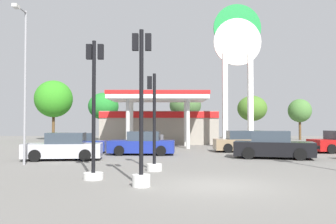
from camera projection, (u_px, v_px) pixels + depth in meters
ground_plane at (214, 186)px, 11.96m from camera, size 90.00×90.00×0.00m
gas_station at (159, 124)px, 35.85m from camera, size 11.42×11.60×4.69m
station_pole_sign at (237, 56)px, 30.47m from camera, size 4.06×0.56×12.27m
car_0 at (142, 144)px, 23.61m from camera, size 4.44×2.19×1.55m
car_3 at (64, 148)px, 20.30m from camera, size 4.47×2.28×1.55m
car_4 at (79, 144)px, 25.01m from camera, size 3.95×1.87×1.40m
car_5 at (273, 146)px, 21.19m from camera, size 4.91×3.05×1.64m
car_6 at (244, 142)px, 25.93m from camera, size 4.32×2.01×1.54m
traffic_signal_0 at (94, 126)px, 13.40m from camera, size 0.74×0.74×5.21m
traffic_signal_1 at (154, 141)px, 15.72m from camera, size 0.67×0.69×4.29m
traffic_signal_3 at (141, 125)px, 11.91m from camera, size 0.65×0.66×5.24m
tree_0 at (54, 99)px, 42.40m from camera, size 4.45×4.45×7.13m
tree_1 at (103, 106)px, 41.92m from camera, size 3.55×3.55×5.63m
tree_2 at (185, 106)px, 44.45m from camera, size 3.92×3.92×5.87m
tree_3 at (252, 108)px, 44.34m from camera, size 3.65×3.65×5.47m
tree_4 at (300, 111)px, 44.02m from camera, size 2.84×2.84×5.03m
corner_streetlamp at (24, 73)px, 17.81m from camera, size 0.24×1.48×7.79m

